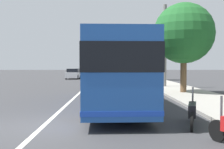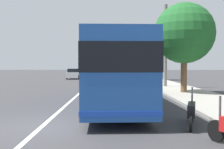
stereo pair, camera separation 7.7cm
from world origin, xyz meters
The scene contains 12 objects.
ground_plane centered at (0.00, 0.00, 0.00)m, with size 220.00×220.00×0.00m, color #38383A.
sidewalk_curb centered at (10.00, -7.73, 0.07)m, with size 110.00×3.60×0.14m, color #9E998E.
lane_divider_line centered at (10.00, 0.00, 0.00)m, with size 110.00×0.16×0.01m, color silver.
coach_bus centered at (4.98, -2.37, 1.85)m, with size 12.26×2.93×3.24m.
motorcycle_angled centered at (0.04, -5.00, 0.48)m, with size 2.19×0.78×1.25m.
car_far_distant centered at (32.48, -2.29, 0.72)m, with size 4.33×1.93×1.49m.
car_oncoming centered at (23.38, -2.71, 0.70)m, with size 4.01×2.13×1.47m.
car_side_street centered at (31.44, 3.21, 0.72)m, with size 4.04×1.91×1.52m.
car_ahead_same_lane centered at (38.00, 2.89, 0.69)m, with size 4.03×2.05×1.47m.
roadside_tree_mid_block centered at (10.07, -7.43, 4.26)m, with size 4.25×4.25×6.41m.
roadside_tree_far_block centered at (28.01, -8.21, 4.60)m, with size 2.75×2.75×6.06m.
utility_pole centered at (15.51, -7.20, 3.74)m, with size 0.32×0.32×7.49m, color slate.
Camera 1 is at (-9.02, -2.22, 2.04)m, focal length 43.60 mm.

